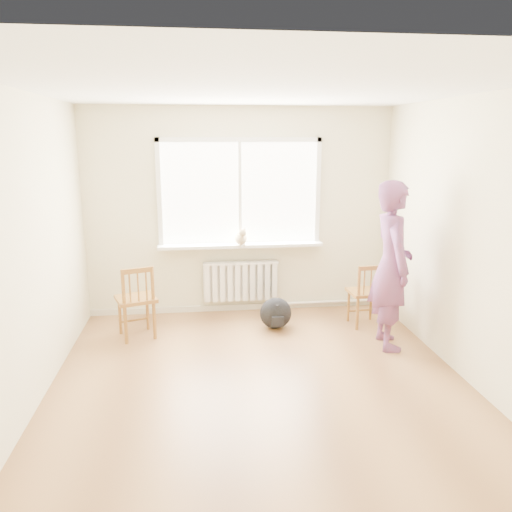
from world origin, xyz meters
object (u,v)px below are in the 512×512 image
object	(u,v)px
person	(391,266)
backpack	(276,313)
chair_right	(367,295)
cat	(241,237)
chair_left	(137,302)

from	to	relation	value
person	backpack	bearing A→B (deg)	65.32
chair_right	cat	xyz separation A→B (m)	(-1.50, 0.60, 0.64)
person	backpack	world-z (taller)	person
chair_left	person	world-z (taller)	person
chair_right	cat	world-z (taller)	cat
chair_left	chair_right	xyz separation A→B (m)	(2.79, 0.05, -0.04)
person	cat	bearing A→B (deg)	56.70
chair_right	backpack	world-z (taller)	chair_right
backpack	person	bearing A→B (deg)	-29.03
person	cat	distance (m)	1.97
cat	backpack	xyz separation A→B (m)	(0.37, -0.54, -0.86)
cat	person	bearing A→B (deg)	-43.67
cat	backpack	size ratio (longest dim) A/B	0.96
chair_left	cat	bearing A→B (deg)	-172.06
chair_right	backpack	size ratio (longest dim) A/B	2.06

